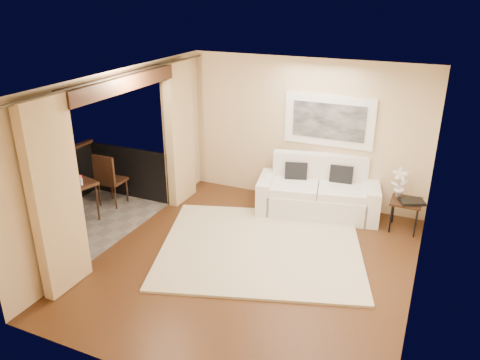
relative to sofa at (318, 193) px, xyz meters
The scene contains 18 objects.
floor 2.16m from the sofa, 100.98° to the right, with size 5.00×5.00×0.00m, color #502E17.
room_shell 3.93m from the sofa, 140.45° to the right, with size 5.00×6.40×5.00m.
balcony 4.27m from the sofa, 150.56° to the right, with size 1.81×2.60×1.17m.
curtains 3.42m from the sofa, 140.23° to the right, with size 0.16×4.80×2.64m.
artwork 1.31m from the sofa, 87.47° to the left, with size 1.62×0.07×0.92m.
rug 1.74m from the sofa, 105.32° to the right, with size 3.10×2.70×0.04m, color beige.
sofa is the anchor object (origin of this frame).
side_table 1.53m from the sofa, ahead, with size 0.50×0.50×0.54m.
tray 1.63m from the sofa, ahead, with size 0.38×0.28×0.05m, color black.
orchid 1.44m from the sofa, ahead, with size 0.27×0.18×0.52m, color white.
bistro_table 4.30m from the sofa, 149.45° to the right, with size 0.80×0.80×0.77m.
balcony_chair_far 3.86m from the sofa, 159.43° to the right, with size 0.45×0.46×1.02m.
balcony_chair_near 4.73m from the sofa, 140.72° to the right, with size 0.55×0.55×1.05m.
ice_bucket 4.37m from the sofa, 152.02° to the right, with size 0.18×0.18×0.20m, color white.
candle 4.19m from the sofa, 151.23° to the right, with size 0.06×0.06×0.07m, color red.
vase 4.45m from the sofa, 147.19° to the right, with size 0.04×0.04×0.18m, color silver.
glass_a 4.28m from the sofa, 147.86° to the right, with size 0.06×0.06×0.12m, color silver.
glass_b 4.13m from the sofa, 147.83° to the right, with size 0.06×0.06×0.12m, color silver.
Camera 1 is at (2.26, -5.56, 3.83)m, focal length 35.00 mm.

